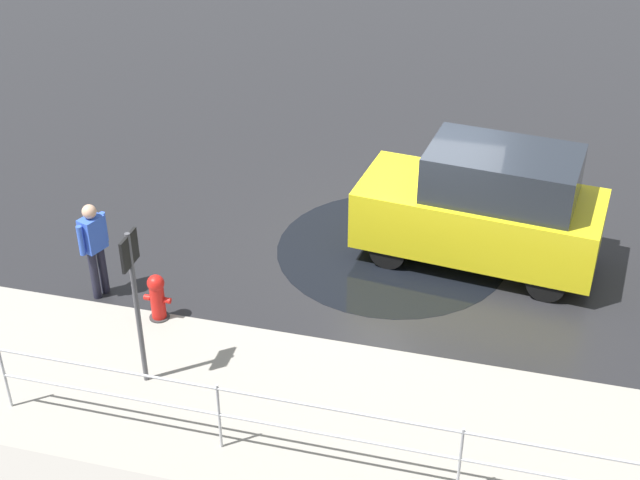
{
  "coord_description": "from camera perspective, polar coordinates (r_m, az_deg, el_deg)",
  "views": [
    {
      "loc": [
        -1.62,
        12.62,
        8.16
      ],
      "look_at": [
        1.32,
        1.29,
        0.9
      ],
      "focal_mm": 50.0,
      "sensor_mm": 36.0,
      "label": 1
    }
  ],
  "objects": [
    {
      "name": "sign_post",
      "position": [
        11.75,
        -11.8,
        -3.01
      ],
      "size": [
        0.07,
        0.44,
        2.4
      ],
      "color": "#4C4C51",
      "rests_on": "ground"
    },
    {
      "name": "kerb_strip",
      "position": [
        11.82,
        2.71,
        -11.74
      ],
      "size": [
        24.0,
        3.2,
        0.04
      ],
      "primitive_type": "cube",
      "color": "gray",
      "rests_on": "ground"
    },
    {
      "name": "puddle_patch",
      "position": [
        15.24,
        4.63,
        -0.66
      ],
      "size": [
        3.94,
        3.94,
        0.01
      ],
      "primitive_type": "cylinder",
      "color": "black",
      "rests_on": "ground"
    },
    {
      "name": "fire_hydrant",
      "position": [
        13.57,
        -10.37,
        -3.68
      ],
      "size": [
        0.42,
        0.31,
        0.8
      ],
      "color": "red",
      "rests_on": "ground"
    },
    {
      "name": "pedestrian",
      "position": [
        14.02,
        -14.26,
        -0.19
      ],
      "size": [
        0.34,
        0.54,
        1.62
      ],
      "color": "blue",
      "rests_on": "ground"
    },
    {
      "name": "ground_plane",
      "position": [
        15.11,
        6.09,
        -1.06
      ],
      "size": [
        60.0,
        60.0,
        0.0
      ],
      "primitive_type": "plane",
      "color": "black"
    },
    {
      "name": "moving_hatchback",
      "position": [
        14.64,
        10.5,
        2.09
      ],
      "size": [
        4.07,
        2.14,
        2.06
      ],
      "color": "yellow",
      "rests_on": "ground"
    },
    {
      "name": "metal_railing",
      "position": [
        10.76,
        1.04,
        -11.83
      ],
      "size": [
        8.91,
        0.04,
        1.05
      ],
      "color": "#B7BABF",
      "rests_on": "ground"
    }
  ]
}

